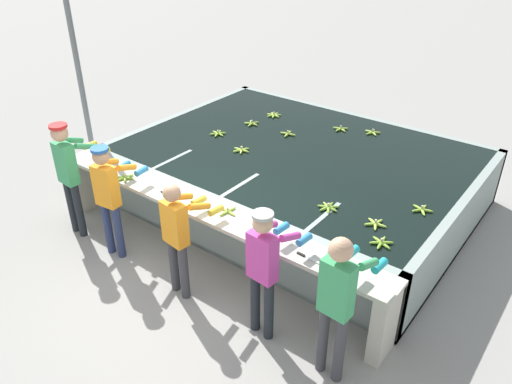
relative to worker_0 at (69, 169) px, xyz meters
name	(u,v)px	position (x,y,z in m)	size (l,w,h in m)	color
ground_plane	(195,274)	(2.04, 0.30, -1.06)	(80.00, 80.00, 0.00)	gray
wash_tank	(296,176)	(2.04, 2.70, -0.60)	(5.26, 3.92, 0.93)	gray
work_ledge	(204,224)	(2.04, 0.53, -0.38)	(5.26, 0.45, 0.93)	#B7B2A3
worker_0	(69,169)	(0.00, 0.00, 0.00)	(0.43, 0.73, 1.72)	#1E2328
worker_1	(109,191)	(0.85, 0.00, -0.07)	(0.46, 0.73, 1.63)	navy
worker_2	(178,231)	(2.15, -0.03, -0.14)	(0.46, 0.72, 1.55)	#38383D
worker_3	(264,263)	(3.36, 0.04, -0.08)	(0.44, 0.73, 1.61)	#1E2328
worker_4	(338,296)	(4.26, 0.00, -0.03)	(0.43, 0.73, 1.71)	#38383D
banana_bunch_floating_0	(288,134)	(1.59, 3.09, -0.11)	(0.28, 0.28, 0.08)	#9EC642
banana_bunch_floating_1	(218,133)	(0.65, 2.40, -0.12)	(0.28, 0.28, 0.08)	#8CB738
banana_bunch_floating_2	(241,150)	(1.36, 2.13, -0.12)	(0.28, 0.27, 0.08)	#9EC642
banana_bunch_floating_3	(422,210)	(4.26, 2.14, -0.12)	(0.28, 0.27, 0.08)	#8CB738
banana_bunch_floating_4	(381,243)	(4.17, 1.17, -0.12)	(0.27, 0.28, 0.08)	#7FAD33
banana_bunch_floating_5	(328,207)	(3.30, 1.47, -0.12)	(0.28, 0.28, 0.08)	#75A333
banana_bunch_floating_6	(274,115)	(0.90, 3.65, -0.12)	(0.28, 0.28, 0.08)	#9EC642
banana_bunch_floating_7	(341,129)	(2.18, 3.82, -0.12)	(0.27, 0.27, 0.08)	#93BC3D
banana_bunch_floating_8	(373,132)	(2.68, 4.01, -0.12)	(0.27, 0.28, 0.08)	#9EC642
banana_bunch_floating_9	(375,224)	(3.94, 1.49, -0.12)	(0.27, 0.28, 0.08)	#9EC642
banana_bunch_floating_10	(252,123)	(0.83, 3.09, -0.12)	(0.27, 0.28, 0.08)	#93BC3D
banana_bunch_ledge_0	(125,178)	(0.65, 0.43, -0.11)	(0.28, 0.28, 0.08)	#75A333
banana_bunch_ledge_1	(228,211)	(2.36, 0.62, -0.11)	(0.28, 0.28, 0.08)	#9EC642
knife_0	(166,195)	(1.44, 0.46, -0.12)	(0.35, 0.09, 0.02)	silver
knife_1	(306,257)	(3.63, 0.45, -0.12)	(0.35, 0.05, 0.02)	silver
support_post_left	(82,89)	(-1.32, 1.27, 0.54)	(0.09, 0.09, 3.20)	slate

